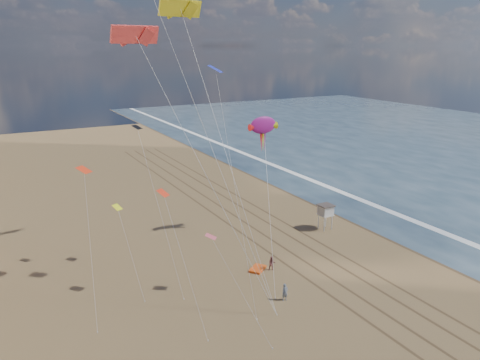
% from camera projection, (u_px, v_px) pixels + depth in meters
% --- Properties ---
extents(wet_sand, '(260.00, 260.00, 0.00)m').
position_uv_depth(wet_sand, '(321.00, 195.00, 80.12)').
color(wet_sand, '#42301E').
rests_on(wet_sand, ground).
extents(foam, '(260.00, 260.00, 0.00)m').
position_uv_depth(foam, '(340.00, 192.00, 82.06)').
color(foam, white).
rests_on(foam, ground).
extents(tracks, '(7.68, 120.00, 0.01)m').
position_uv_depth(tracks, '(272.00, 232.00, 64.09)').
color(tracks, brown).
rests_on(tracks, ground).
extents(lifeguard_stand, '(1.98, 1.98, 3.57)m').
position_uv_depth(lifeguard_stand, '(326.00, 210.00, 64.59)').
color(lifeguard_stand, silver).
rests_on(lifeguard_stand, ground).
extents(grounded_kite, '(2.54, 2.38, 0.24)m').
position_uv_depth(grounded_kite, '(258.00, 269.00, 53.40)').
color(grounded_kite, '#FF5615').
rests_on(grounded_kite, ground).
extents(show_kite, '(6.22, 8.61, 22.87)m').
position_uv_depth(show_kite, '(263.00, 125.00, 60.72)').
color(show_kite, '#941679').
rests_on(show_kite, ground).
extents(kite_flyer_a, '(0.68, 0.47, 1.81)m').
position_uv_depth(kite_flyer_a, '(285.00, 292.00, 46.77)').
color(kite_flyer_a, slate).
rests_on(kite_flyer_a, ground).
extents(kite_flyer_b, '(1.01, 0.91, 1.70)m').
position_uv_depth(kite_flyer_b, '(272.00, 264.00, 53.06)').
color(kite_flyer_b, brown).
rests_on(kite_flyer_b, ground).
extents(small_kites, '(13.43, 12.84, 16.99)m').
position_uv_depth(small_kites, '(152.00, 162.00, 47.60)').
color(small_kites, '#2532C8').
rests_on(small_kites, ground).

